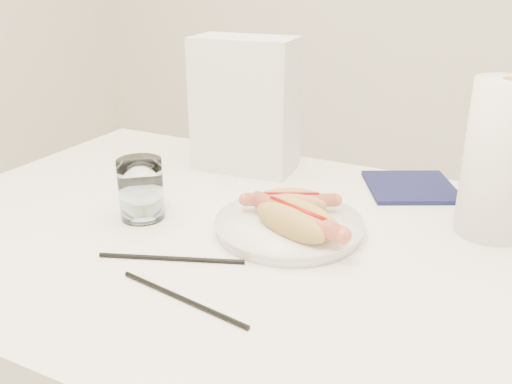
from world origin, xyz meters
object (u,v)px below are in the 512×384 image
at_px(water_glass, 141,189).
at_px(napkin_box, 245,105).
at_px(table, 254,266).
at_px(hotdog_left, 290,203).
at_px(hotdog_right, 297,220).
at_px(paper_towel_roll, 501,160).
at_px(plate, 289,227).

height_order(water_glass, napkin_box, napkin_box).
relative_size(table, hotdog_left, 8.31).
xyz_separation_m(table, water_glass, (-0.20, -0.03, 0.11)).
height_order(hotdog_right, paper_towel_roll, paper_towel_roll).
height_order(napkin_box, paper_towel_roll, napkin_box).
distance_m(hotdog_right, napkin_box, 0.38).
relative_size(plate, hotdog_right, 1.32).
bearing_deg(hotdog_left, napkin_box, 106.86).
bearing_deg(napkin_box, plate, -54.96).
relative_size(table, hotdog_right, 6.76).
bearing_deg(water_glass, paper_towel_roll, 21.38).
xyz_separation_m(table, hotdog_right, (0.08, -0.00, 0.10)).
bearing_deg(napkin_box, hotdog_left, -52.81).
relative_size(plate, water_glass, 2.22).
bearing_deg(table, hotdog_left, 58.90).
height_order(hotdog_right, napkin_box, napkin_box).
relative_size(hotdog_left, napkin_box, 0.53).
bearing_deg(plate, napkin_box, 130.57).
bearing_deg(hotdog_left, table, -146.96).
xyz_separation_m(plate, hotdog_right, (0.03, -0.03, 0.03)).
bearing_deg(paper_towel_roll, water_glass, -158.62).
relative_size(water_glass, napkin_box, 0.38).
height_order(hotdog_right, water_glass, water_glass).
bearing_deg(water_glass, hotdog_right, 5.26).
height_order(table, hotdog_left, hotdog_left).
height_order(plate, napkin_box, napkin_box).
bearing_deg(napkin_box, hotdog_right, -55.16).
xyz_separation_m(plate, paper_towel_roll, (0.29, 0.15, 0.12)).
bearing_deg(hotdog_right, table, -161.31).
bearing_deg(paper_towel_roll, napkin_box, 169.44).
xyz_separation_m(table, plate, (0.05, 0.03, 0.07)).
distance_m(hotdog_right, water_glass, 0.28).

